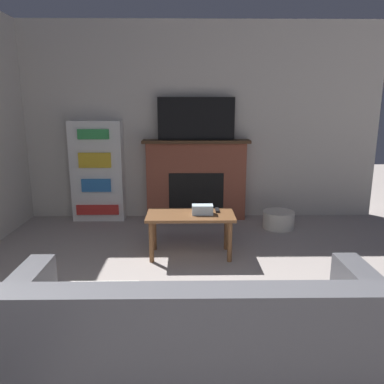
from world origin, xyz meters
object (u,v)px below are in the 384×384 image
(tv, at_px, (196,119))
(bookshelf, at_px, (98,171))
(coffee_table, at_px, (190,221))
(couch, at_px, (195,351))
(fireplace, at_px, (196,180))
(storage_basket, at_px, (279,220))

(tv, relative_size, bookshelf, 0.75)
(coffee_table, bearing_deg, couch, -89.83)
(tv, distance_m, coffee_table, 1.70)
(fireplace, height_order, couch, fireplace)
(fireplace, xyz_separation_m, tv, (-0.00, -0.02, 0.84))
(bookshelf, xyz_separation_m, storage_basket, (2.46, -0.43, -0.58))
(coffee_table, height_order, storage_basket, coffee_table)
(couch, distance_m, bookshelf, 3.62)
(coffee_table, bearing_deg, bookshelf, 133.38)
(bookshelf, bearing_deg, tv, 0.09)
(tv, relative_size, couch, 0.49)
(coffee_table, distance_m, storage_basket, 1.52)
(fireplace, xyz_separation_m, bookshelf, (-1.37, -0.02, 0.13))
(coffee_table, relative_size, bookshelf, 0.67)
(bookshelf, height_order, storage_basket, bookshelf)
(coffee_table, xyz_separation_m, bookshelf, (-1.28, 1.35, 0.30))
(fireplace, height_order, coffee_table, fireplace)
(coffee_table, bearing_deg, fireplace, 86.14)
(tv, height_order, bookshelf, tv)
(couch, xyz_separation_m, bookshelf, (-1.28, 3.36, 0.42))
(bookshelf, relative_size, storage_basket, 3.36)
(tv, bearing_deg, bookshelf, -179.91)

